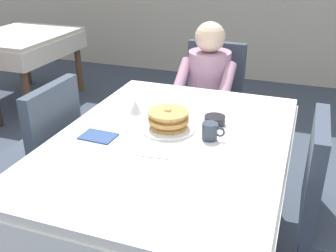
{
  "coord_description": "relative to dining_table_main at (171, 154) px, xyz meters",
  "views": [
    {
      "loc": [
        0.57,
        -1.62,
        1.61
      ],
      "look_at": [
        -0.02,
        0.03,
        0.79
      ],
      "focal_mm": 42.28,
      "sensor_mm": 36.0,
      "label": 1
    }
  ],
  "objects": [
    {
      "name": "bowl_butter",
      "position": [
        0.16,
        0.23,
        0.11
      ],
      "size": [
        0.11,
        0.11,
        0.04
      ],
      "primitive_type": "cylinder",
      "color": "black",
      "rests_on": "dining_table_main"
    },
    {
      "name": "chair_diner",
      "position": [
        -0.08,
        1.17,
        -0.12
      ],
      "size": [
        0.44,
        0.45,
        0.93
      ],
      "rotation": [
        0.0,
        0.0,
        3.14
      ],
      "color": "#384251",
      "rests_on": "ground"
    },
    {
      "name": "spoon_near_edge",
      "position": [
        -0.02,
        -0.2,
        0.09
      ],
      "size": [
        0.15,
        0.03,
        0.0
      ],
      "primitive_type": "cube",
      "rotation": [
        0.0,
        0.0,
        0.1
      ],
      "color": "silver",
      "rests_on": "dining_table_main"
    },
    {
      "name": "syrup_pitcher",
      "position": [
        -0.29,
        0.23,
        0.13
      ],
      "size": [
        0.08,
        0.08,
        0.07
      ],
      "color": "silver",
      "rests_on": "dining_table_main"
    },
    {
      "name": "chair_right_side",
      "position": [
        0.77,
        0.0,
        -0.12
      ],
      "size": [
        0.45,
        0.44,
        0.93
      ],
      "rotation": [
        0.0,
        0.0,
        -1.57
      ],
      "color": "#384251",
      "rests_on": "ground"
    },
    {
      "name": "chair_left_side",
      "position": [
        -0.77,
        0.0,
        -0.12
      ],
      "size": [
        0.45,
        0.44,
        0.93
      ],
      "rotation": [
        0.0,
        0.0,
        1.57
      ],
      "color": "#384251",
      "rests_on": "ground"
    },
    {
      "name": "breakfast_stack",
      "position": [
        -0.04,
        0.09,
        0.15
      ],
      "size": [
        0.21,
        0.21,
        0.1
      ],
      "color": "tan",
      "rests_on": "plate_breakfast"
    },
    {
      "name": "dining_table_main",
      "position": [
        0.0,
        0.0,
        0.0
      ],
      "size": [
        1.12,
        1.52,
        0.74
      ],
      "color": "white",
      "rests_on": "ground"
    },
    {
      "name": "fork_left_of_plate",
      "position": [
        -0.24,
        0.07,
        0.09
      ],
      "size": [
        0.03,
        0.18,
        0.0
      ],
      "primitive_type": "cube",
      "rotation": [
        0.0,
        0.0,
        1.68
      ],
      "color": "silver",
      "rests_on": "dining_table_main"
    },
    {
      "name": "plate_breakfast",
      "position": [
        -0.05,
        0.09,
        0.1
      ],
      "size": [
        0.28,
        0.28,
        0.02
      ],
      "primitive_type": "cylinder",
      "color": "white",
      "rests_on": "dining_table_main"
    },
    {
      "name": "knife_right_of_plate",
      "position": [
        0.14,
        0.07,
        0.09
      ],
      "size": [
        0.04,
        0.2,
        0.0
      ],
      "primitive_type": "cube",
      "rotation": [
        0.0,
        0.0,
        1.68
      ],
      "color": "silver",
      "rests_on": "dining_table_main"
    },
    {
      "name": "diner_person",
      "position": [
        -0.08,
        1.01,
        0.02
      ],
      "size": [
        0.4,
        0.43,
        1.12
      ],
      "rotation": [
        0.0,
        0.0,
        3.14
      ],
      "color": "#B2849E",
      "rests_on": "ground"
    },
    {
      "name": "napkin_folded",
      "position": [
        -0.34,
        -0.11,
        0.09
      ],
      "size": [
        0.17,
        0.13,
        0.01
      ],
      "primitive_type": "cube",
      "rotation": [
        0.0,
        0.0,
        -0.04
      ],
      "color": "#334C7F",
      "rests_on": "dining_table_main"
    },
    {
      "name": "background_table_far",
      "position": [
        -2.29,
        1.75,
        -0.03
      ],
      "size": [
        0.92,
        1.12,
        0.74
      ],
      "color": "silver",
      "rests_on": "ground"
    },
    {
      "name": "cup_coffee",
      "position": [
        0.18,
        0.05,
        0.13
      ],
      "size": [
        0.11,
        0.08,
        0.08
      ],
      "color": "#333D4C",
      "rests_on": "dining_table_main"
    }
  ]
}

